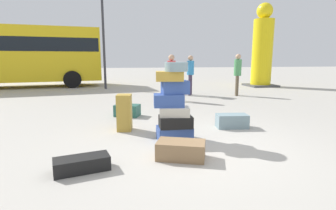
% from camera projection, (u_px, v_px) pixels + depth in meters
% --- Properties ---
extents(ground_plane, '(80.00, 80.00, 0.00)m').
position_uv_depth(ground_plane, '(198.00, 148.00, 4.52)').
color(ground_plane, '#ADA89E').
extents(suitcase_tower, '(0.72, 0.53, 1.47)m').
position_uv_depth(suitcase_tower, '(174.00, 105.00, 4.88)').
color(suitcase_tower, '#334F99').
rests_on(suitcase_tower, ground).
extents(suitcase_teal_upright_blue, '(0.74, 0.62, 0.31)m').
position_uv_depth(suitcase_teal_upright_blue, '(127.00, 110.00, 6.99)').
color(suitcase_teal_upright_blue, '#26594C').
rests_on(suitcase_teal_upright_blue, ground).
extents(suitcase_slate_white_trunk, '(0.72, 0.43, 0.30)m').
position_uv_depth(suitcase_slate_white_trunk, '(232.00, 121.00, 5.82)').
color(suitcase_slate_white_trunk, gray).
rests_on(suitcase_slate_white_trunk, ground).
extents(suitcase_brown_right_side, '(0.83, 0.65, 0.27)m').
position_uv_depth(suitcase_brown_right_side, '(181.00, 150.00, 4.02)').
color(suitcase_brown_right_side, olive).
rests_on(suitcase_brown_right_side, ground).
extents(suitcase_tan_behind_tower, '(0.34, 0.38, 0.78)m').
position_uv_depth(suitcase_tan_behind_tower, '(124.00, 113.00, 5.56)').
color(suitcase_tan_behind_tower, '#B28C33').
rests_on(suitcase_tan_behind_tower, ground).
extents(suitcase_black_foreground_near, '(0.79, 0.49, 0.20)m').
position_uv_depth(suitcase_black_foreground_near, '(82.00, 164.00, 3.58)').
color(suitcase_black_foreground_near, black).
rests_on(suitcase_black_foreground_near, ground).
extents(person_bearded_onlooker, '(0.30, 0.32, 1.67)m').
position_uv_depth(person_bearded_onlooker, '(171.00, 73.00, 9.46)').
color(person_bearded_onlooker, brown).
rests_on(person_bearded_onlooker, ground).
extents(person_tourist_with_camera, '(0.30, 0.33, 1.72)m').
position_uv_depth(person_tourist_with_camera, '(238.00, 71.00, 10.72)').
color(person_tourist_with_camera, brown).
rests_on(person_tourist_with_camera, ground).
extents(person_passerby_in_red, '(0.30, 0.32, 1.66)m').
position_uv_depth(person_passerby_in_red, '(190.00, 71.00, 10.91)').
color(person_passerby_in_red, '#3F334C').
rests_on(person_passerby_in_red, ground).
extents(yellow_dummy_statue, '(1.52, 1.52, 4.46)m').
position_uv_depth(yellow_dummy_statue, '(262.00, 50.00, 14.23)').
color(yellow_dummy_statue, yellow).
rests_on(yellow_dummy_statue, ground).
extents(parked_bus, '(8.84, 3.76, 3.15)m').
position_uv_depth(parked_bus, '(15.00, 53.00, 13.67)').
color(parked_bus, yellow).
rests_on(parked_bus, ground).
extents(lamp_post, '(0.36, 0.36, 5.53)m').
position_uv_depth(lamp_post, '(103.00, 14.00, 12.64)').
color(lamp_post, '#333338').
rests_on(lamp_post, ground).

